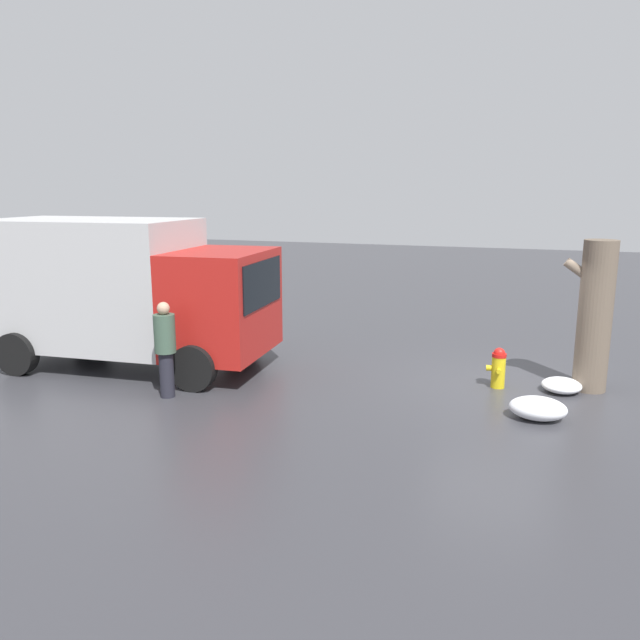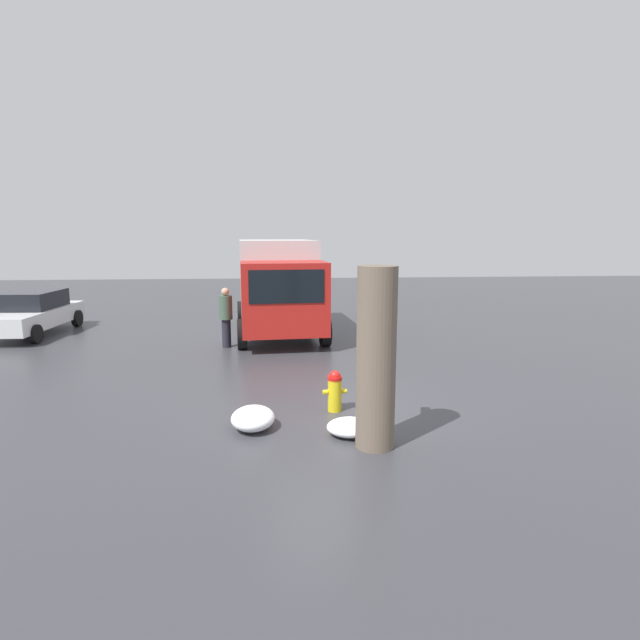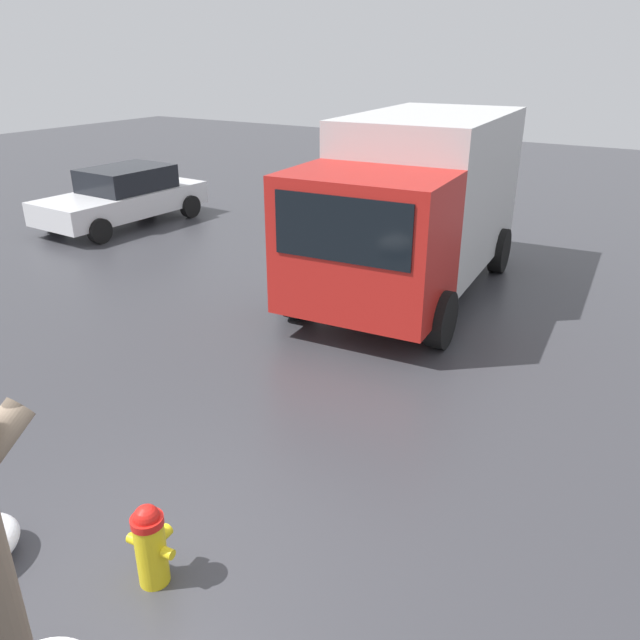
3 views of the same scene
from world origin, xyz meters
The scene contains 5 objects.
ground_plane centered at (0.00, 0.00, 0.00)m, with size 60.00×60.00×0.00m, color #38383D.
fire_hydrant centered at (0.00, 0.00, 0.41)m, with size 0.37×0.47×0.80m.
delivery_truck centered at (7.78, 1.07, 1.71)m, with size 6.24×3.14×3.17m.
pedestrian centered at (5.77, 2.63, 0.98)m, with size 0.39×0.39×1.80m.
parked_car centered at (8.36, 9.47, 0.74)m, with size 4.47×2.17×1.45m.
Camera 3 is at (-2.70, -3.35, 4.22)m, focal length 35.00 mm.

